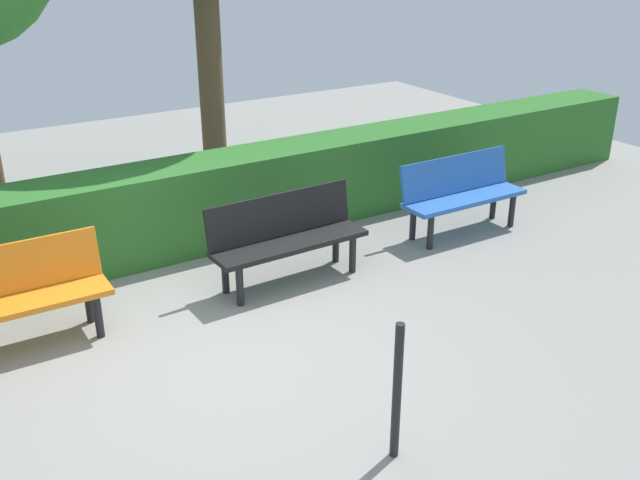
# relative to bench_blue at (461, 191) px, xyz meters

# --- Properties ---
(ground_plane) EXTENTS (16.46, 16.46, 0.00)m
(ground_plane) POSITION_rel_bench_blue_xyz_m (3.45, 0.88, -0.48)
(ground_plane) COLOR gray
(bench_blue) EXTENTS (1.53, 0.48, 0.86)m
(bench_blue) POSITION_rel_bench_blue_xyz_m (0.00, 0.00, 0.00)
(bench_blue) COLOR blue
(bench_blue) RESTS_ON ground_plane
(bench_black) EXTENTS (1.58, 0.48, 0.86)m
(bench_black) POSITION_rel_bench_blue_xyz_m (2.29, 0.03, 0.00)
(bench_black) COLOR black
(bench_black) RESTS_ON ground_plane
(bench_orange) EXTENTS (1.47, 0.46, 0.86)m
(bench_orange) POSITION_rel_bench_blue_xyz_m (4.77, -0.09, -0.00)
(bench_orange) COLOR orange
(bench_orange) RESTS_ON ground_plane
(hedge_row) EXTENTS (12.46, 0.69, 0.95)m
(hedge_row) POSITION_rel_bench_blue_xyz_m (2.40, -1.21, -0.01)
(hedge_row) COLOR #2D6B28
(hedge_row) RESTS_ON ground_plane
(railing_post_mid) EXTENTS (0.06, 0.06, 1.00)m
(railing_post_mid) POSITION_rel_bench_blue_xyz_m (2.98, 2.67, 0.02)
(railing_post_mid) COLOR black
(railing_post_mid) RESTS_ON ground_plane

